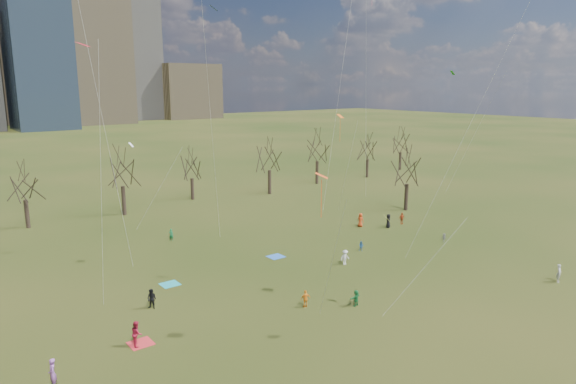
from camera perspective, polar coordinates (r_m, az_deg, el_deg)
ground at (r=45.67m, az=9.41°, el=-11.12°), size 500.00×500.00×0.00m
bare_tree_row at (r=73.46m, az=-12.17°, el=2.53°), size 113.04×29.80×9.50m
blanket_teal at (r=48.28m, az=-12.98°, el=-9.95°), size 1.60×1.50×0.03m
blanket_navy at (r=54.20m, az=-1.36°, el=-7.19°), size 1.60×1.50×0.03m
blanket_crimson at (r=38.68m, az=-16.05°, el=-15.86°), size 1.60×1.50×0.03m
person_1 at (r=53.43m, az=27.88°, el=-7.97°), size 0.73×0.63×1.69m
person_2 at (r=38.13m, az=-16.46°, el=-14.83°), size 0.90×1.03×1.79m
person_3 at (r=61.68m, az=16.94°, el=-4.88°), size 0.56×0.72×0.97m
person_4 at (r=42.40m, az=1.97°, el=-11.76°), size 0.91×0.57×1.45m
person_5 at (r=43.00m, az=7.57°, el=-11.58°), size 1.31×0.63×1.36m
person_6 at (r=65.81m, az=11.09°, el=-3.17°), size 1.00×1.01×1.77m
person_7 at (r=35.17m, az=-24.71°, el=-17.84°), size 0.53×0.72×1.84m
person_8 at (r=56.39m, az=8.15°, el=-5.97°), size 0.65×0.68×1.10m
person_9 at (r=52.05m, az=6.36°, el=-7.21°), size 1.05×0.70×1.52m
person_10 at (r=67.91m, az=12.53°, el=-2.87°), size 0.95×0.53×1.52m
person_12 at (r=65.63m, az=8.06°, el=-3.10°), size 0.78×0.99×1.77m
person_13 at (r=60.92m, az=-12.85°, el=-4.64°), size 0.60×0.61×1.42m
person_14 at (r=43.45m, az=-14.90°, el=-11.41°), size 0.99×1.03×1.66m
kites_airborne at (r=54.74m, az=4.14°, el=8.44°), size 55.33×36.28×36.46m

